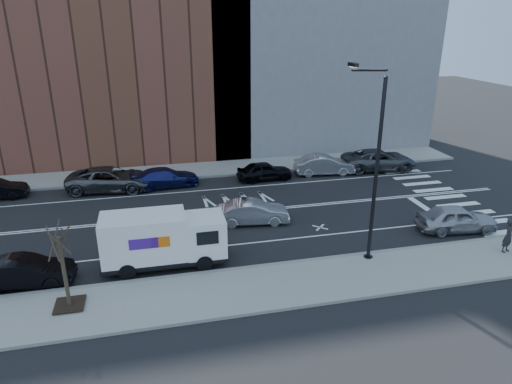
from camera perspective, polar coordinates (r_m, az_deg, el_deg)
name	(u,v)px	position (r m, az deg, el deg)	size (l,w,h in m)	color
ground	(210,215)	(28.37, -5.81, -2.83)	(120.00, 120.00, 0.00)	black
sidewalk_near	(237,291)	(20.65, -2.44, -12.28)	(44.00, 3.60, 0.15)	gray
sidewalk_far	(195,170)	(36.53, -7.67, 2.72)	(44.00, 3.60, 0.15)	gray
curb_near	(229,270)	(22.15, -3.34, -9.77)	(44.00, 0.25, 0.17)	gray
curb_far	(197,177)	(34.83, -7.37, 1.83)	(44.00, 0.25, 0.17)	gray
crosswalk	(439,193)	(34.06, 21.91, -0.16)	(3.00, 14.00, 0.01)	white
road_markings	(210,215)	(28.37, -5.81, -2.82)	(40.00, 8.60, 0.01)	white
bldg_brick	(80,23)	(41.69, -21.15, 19.11)	(26.00, 10.00, 22.00)	brown
streetlight	(373,160)	(22.33, 14.36, 3.87)	(0.44, 4.02, 9.34)	black
street_tree	(65,279)	(20.41, -22.73, -9.98)	(1.20, 1.20, 3.75)	black
fedex_van	(163,239)	(22.52, -11.58, -5.75)	(6.00, 2.18, 2.73)	black
far_parked_c	(110,179)	(33.55, -17.76, 1.54)	(2.70, 5.85, 1.63)	#4C4F53
far_parked_d	(165,177)	(33.29, -11.28, 1.79)	(1.94, 4.78, 1.39)	navy
far_parked_e	(264,171)	(34.06, 1.07, 2.65)	(1.65, 4.09, 1.39)	black
far_parked_f	(324,165)	(35.71, 8.53, 3.38)	(1.60, 4.58, 1.51)	#A7A6AB
far_parked_g	(379,160)	(37.71, 15.12, 3.92)	(2.69, 5.83, 1.62)	#474A4E
driving_sedan	(253,212)	(26.83, -0.42, -2.53)	(1.48, 4.24, 1.40)	#BDBCC2
near_parked_rear_a	(25,272)	(23.26, -26.91, -8.91)	(1.47, 4.21, 1.39)	black
near_parked_front	(457,218)	(28.26, 23.78, -3.04)	(1.78, 4.43, 1.51)	#AAAAAF
pedestrian	(509,236)	(26.54, 29.04, -4.80)	(0.65, 0.43, 1.79)	#242228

